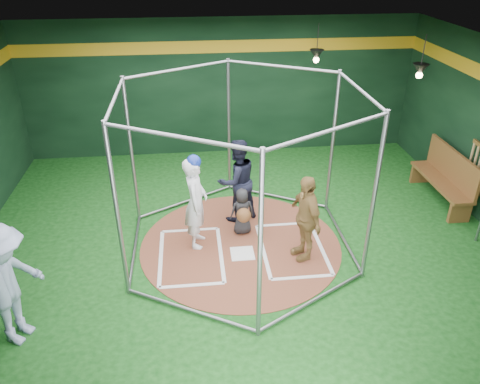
{
  "coord_description": "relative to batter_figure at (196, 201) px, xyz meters",
  "views": [
    {
      "loc": [
        -0.83,
        -7.3,
        5.17
      ],
      "look_at": [
        0.0,
        0.1,
        1.1
      ],
      "focal_mm": 35.0,
      "sensor_mm": 36.0,
      "label": 1
    }
  ],
  "objects": [
    {
      "name": "room_shell",
      "position": [
        0.81,
        -0.14,
        0.83
      ],
      "size": [
        10.1,
        9.1,
        3.53
      ],
      "color": "#0D3C0F",
      "rests_on": "ground"
    },
    {
      "name": "clay_disc",
      "position": [
        0.81,
        -0.15,
        -0.92
      ],
      "size": [
        3.8,
        3.8,
        0.01
      ],
      "primitive_type": "cylinder",
      "color": "brown",
      "rests_on": "ground"
    },
    {
      "name": "home_plate",
      "position": [
        0.81,
        -0.45,
        -0.91
      ],
      "size": [
        0.43,
        0.43,
        0.01
      ],
      "primitive_type": "cube",
      "color": "white",
      "rests_on": "clay_disc"
    },
    {
      "name": "batter_box_left",
      "position": [
        -0.14,
        -0.4,
        -0.91
      ],
      "size": [
        1.17,
        1.77,
        0.01
      ],
      "color": "white",
      "rests_on": "clay_disc"
    },
    {
      "name": "batter_box_right",
      "position": [
        1.76,
        -0.4,
        -0.91
      ],
      "size": [
        1.17,
        1.77,
        0.01
      ],
      "color": "white",
      "rests_on": "clay_disc"
    },
    {
      "name": "batting_cage",
      "position": [
        0.81,
        -0.15,
        0.57
      ],
      "size": [
        4.05,
        4.67,
        3.0
      ],
      "color": "gray",
      "rests_on": "ground"
    },
    {
      "name": "pendant_lamp_near",
      "position": [
        3.01,
        3.45,
        1.81
      ],
      "size": [
        0.34,
        0.34,
        0.9
      ],
      "color": "black",
      "rests_on": "room_shell"
    },
    {
      "name": "pendant_lamp_far",
      "position": [
        4.81,
        1.85,
        1.81
      ],
      "size": [
        0.34,
        0.34,
        0.9
      ],
      "color": "black",
      "rests_on": "room_shell"
    },
    {
      "name": "batter_figure",
      "position": [
        0.0,
        0.0,
        0.0
      ],
      "size": [
        0.51,
        0.7,
        1.84
      ],
      "color": "white",
      "rests_on": "clay_disc"
    },
    {
      "name": "visitor_leopard",
      "position": [
        1.91,
        -0.61,
        -0.1
      ],
      "size": [
        0.62,
        1.02,
        1.63
      ],
      "primitive_type": "imported",
      "rotation": [
        0.0,
        0.0,
        -1.33
      ],
      "color": "tan",
      "rests_on": "clay_disc"
    },
    {
      "name": "catcher_figure",
      "position": [
        0.89,
        0.25,
        -0.43
      ],
      "size": [
        0.5,
        0.57,
        0.96
      ],
      "color": "black",
      "rests_on": "clay_disc"
    },
    {
      "name": "umpire",
      "position": [
        0.85,
        0.83,
        -0.04
      ],
      "size": [
        1.04,
        0.95,
        1.74
      ],
      "primitive_type": "imported",
      "rotation": [
        0.0,
        0.0,
        3.57
      ],
      "color": "black",
      "rests_on": "clay_disc"
    },
    {
      "name": "bystander_blue",
      "position": [
        -2.65,
        -2.1,
        0.03
      ],
      "size": [
        1.13,
        1.42,
        1.92
      ],
      "primitive_type": "imported",
      "rotation": [
        0.0,
        0.0,
        1.18
      ],
      "color": "#91A1C0",
      "rests_on": "ground"
    },
    {
      "name": "dugout_bench",
      "position": [
        5.45,
        1.08,
        -0.32
      ],
      "size": [
        0.47,
        2.03,
        1.18
      ],
      "color": "brown",
      "rests_on": "ground"
    }
  ]
}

